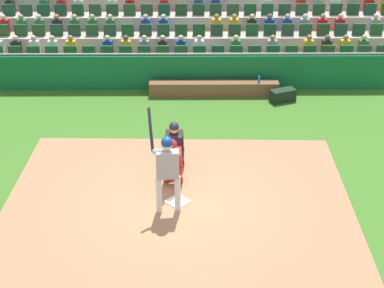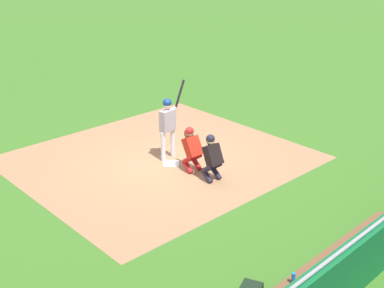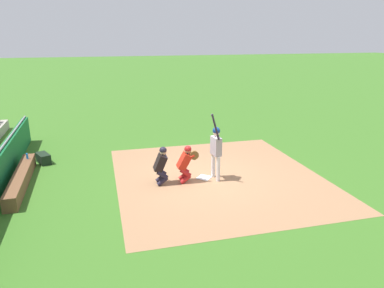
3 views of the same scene
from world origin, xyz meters
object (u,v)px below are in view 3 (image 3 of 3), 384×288
batter_at_plate (216,147)px  water_bottle_on_bench (27,156)px  catcher_crouching (186,162)px  dugout_bench (21,179)px  equipment_duffel_bag (43,158)px  home_plate_marker (204,177)px  home_plate_umpire (161,164)px

batter_at_plate → water_bottle_on_bench: batter_at_plate is taller
batter_at_plate → catcher_crouching: size_ratio=1.86×
dugout_bench → equipment_duffel_bag: bearing=167.5°
catcher_crouching → dugout_bench: size_ratio=0.31×
home_plate_marker → batter_at_plate: bearing=58.7°
water_bottle_on_bench → equipment_duffel_bag: bearing=148.4°
home_plate_umpire → catcher_crouching: bearing=86.8°
home_plate_umpire → equipment_duffel_bag: size_ratio=1.69×
water_bottle_on_bench → home_plate_marker: bearing=67.4°
home_plate_umpire → equipment_duffel_bag: home_plate_umpire is taller
home_plate_marker → equipment_duffel_bag: bearing=-120.1°
home_plate_marker → water_bottle_on_bench: water_bottle_on_bench is taller
home_plate_umpire → dugout_bench: 4.60m
catcher_crouching → home_plate_marker: bearing=100.9°
batter_at_plate → equipment_duffel_bag: batter_at_plate is taller
batter_at_plate → home_plate_marker: bearing=-121.3°
catcher_crouching → water_bottle_on_bench: catcher_crouching is taller
catcher_crouching → water_bottle_on_bench: bearing=-116.4°
catcher_crouching → home_plate_umpire: home_plate_umpire is taller
equipment_duffel_bag → catcher_crouching: bearing=32.8°
home_plate_marker → batter_at_plate: 1.20m
home_plate_marker → dugout_bench: 6.02m
dugout_bench → equipment_duffel_bag: 2.16m
equipment_duffel_bag → batter_at_plate: bearing=37.3°
catcher_crouching → equipment_duffel_bag: catcher_crouching is taller
batter_at_plate → home_plate_umpire: 1.89m
dugout_bench → catcher_crouching: bearing=77.2°
catcher_crouching → home_plate_umpire: 0.81m
home_plate_marker → dugout_bench: (-1.05, -5.93, 0.20)m
batter_at_plate → dugout_bench: (-1.26, -6.26, -0.93)m
home_plate_umpire → dugout_bench: size_ratio=0.32×
batter_at_plate → water_bottle_on_bench: bearing=-113.1°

